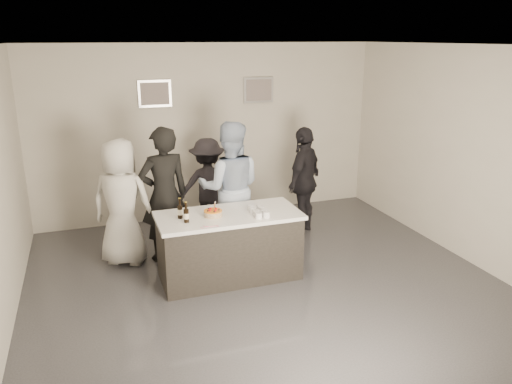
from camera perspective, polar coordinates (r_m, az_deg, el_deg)
floor at (r=6.52m, az=1.46°, el=-10.94°), size 6.00×6.00×0.00m
ceiling at (r=5.75m, az=1.70°, el=16.43°), size 6.00×6.00×0.00m
wall_back at (r=8.76m, az=-5.39°, el=6.81°), size 6.00×0.04×3.00m
wall_front at (r=3.51m, az=19.39°, el=-10.72°), size 6.00×0.04×3.00m
wall_right at (r=7.53m, az=23.51°, el=3.70°), size 0.04×6.00×3.00m
picture_left at (r=8.47m, az=-11.50°, el=10.96°), size 0.54×0.04×0.44m
picture_right at (r=8.89m, az=0.29°, el=11.59°), size 0.54×0.04×0.44m
bar_counter at (r=6.63m, az=-3.08°, el=-6.16°), size 1.86×0.86×0.90m
cake at (r=6.38m, az=-4.93°, el=-2.46°), size 0.23×0.23×0.07m
beer_bottle_a at (r=6.33m, az=-8.69°, el=-1.87°), size 0.07×0.07×0.26m
beer_bottle_b at (r=6.18m, az=-7.99°, el=-2.33°), size 0.07×0.07×0.26m
tumbler_cluster at (r=6.43m, az=0.31°, el=-2.20°), size 0.19×0.40×0.08m
candles at (r=6.06m, az=-5.51°, el=-3.90°), size 0.24×0.08×0.01m
person_main_black at (r=7.11m, az=-10.43°, el=-0.31°), size 0.77×0.57×1.94m
person_main_blue at (r=7.29m, az=-2.96°, el=0.47°), size 1.12×0.98×1.96m
person_guest_left at (r=7.14m, az=-15.07°, el=-1.17°), size 1.04×0.91×1.79m
person_guest_right at (r=8.07m, az=5.52°, el=1.32°), size 1.04×1.01×1.75m
person_guest_back at (r=8.14m, az=-5.51°, el=0.74°), size 1.08×0.73×1.56m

